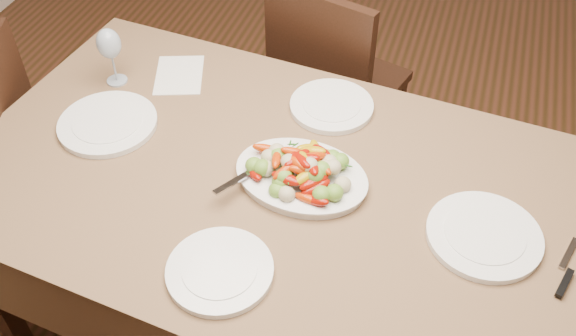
{
  "coord_description": "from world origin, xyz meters",
  "views": [
    {
      "loc": [
        0.14,
        -0.95,
        2.01
      ],
      "look_at": [
        -0.22,
        0.2,
        0.82
      ],
      "focal_mm": 40.0,
      "sensor_mm": 36.0,
      "label": 1
    }
  ],
  "objects_px": {
    "plate_far": "(332,106)",
    "plate_near": "(220,271)",
    "plate_left": "(108,124)",
    "wine_glass": "(111,55)",
    "plate_right": "(484,236)",
    "serving_platter": "(301,178)",
    "chair_far": "(341,83)",
    "dining_table": "(288,268)"
  },
  "relations": [
    {
      "from": "dining_table",
      "to": "serving_platter",
      "type": "height_order",
      "value": "serving_platter"
    },
    {
      "from": "chair_far",
      "to": "serving_platter",
      "type": "distance_m",
      "value": 0.88
    },
    {
      "from": "plate_right",
      "to": "plate_far",
      "type": "relative_size",
      "value": 1.12
    },
    {
      "from": "dining_table",
      "to": "plate_right",
      "type": "height_order",
      "value": "plate_right"
    },
    {
      "from": "chair_far",
      "to": "serving_platter",
      "type": "xyz_separation_m",
      "value": [
        0.08,
        -0.83,
        0.3
      ]
    },
    {
      "from": "wine_glass",
      "to": "chair_far",
      "type": "bearing_deg",
      "value": 43.33
    },
    {
      "from": "serving_platter",
      "to": "chair_far",
      "type": "bearing_deg",
      "value": 95.68
    },
    {
      "from": "chair_far",
      "to": "plate_far",
      "type": "bearing_deg",
      "value": 115.25
    },
    {
      "from": "serving_platter",
      "to": "plate_near",
      "type": "relative_size",
      "value": 1.38
    },
    {
      "from": "plate_near",
      "to": "dining_table",
      "type": "bearing_deg",
      "value": 78.83
    },
    {
      "from": "serving_platter",
      "to": "plate_right",
      "type": "distance_m",
      "value": 0.5
    },
    {
      "from": "plate_far",
      "to": "wine_glass",
      "type": "xyz_separation_m",
      "value": [
        -0.69,
        -0.08,
        0.09
      ]
    },
    {
      "from": "dining_table",
      "to": "chair_far",
      "type": "bearing_deg",
      "value": 93.45
    },
    {
      "from": "plate_left",
      "to": "wine_glass",
      "type": "height_order",
      "value": "wine_glass"
    },
    {
      "from": "wine_glass",
      "to": "plate_left",
      "type": "bearing_deg",
      "value": -68.58
    },
    {
      "from": "chair_far",
      "to": "plate_left",
      "type": "distance_m",
      "value": 0.99
    },
    {
      "from": "serving_platter",
      "to": "plate_near",
      "type": "bearing_deg",
      "value": -105.33
    },
    {
      "from": "serving_platter",
      "to": "plate_right",
      "type": "xyz_separation_m",
      "value": [
        0.49,
        -0.05,
        -0.0
      ]
    },
    {
      "from": "plate_left",
      "to": "chair_far",
      "type": "bearing_deg",
      "value": 55.77
    },
    {
      "from": "plate_near",
      "to": "plate_left",
      "type": "bearing_deg",
      "value": 142.56
    },
    {
      "from": "dining_table",
      "to": "plate_near",
      "type": "relative_size",
      "value": 7.13
    },
    {
      "from": "plate_far",
      "to": "plate_near",
      "type": "height_order",
      "value": "same"
    },
    {
      "from": "plate_right",
      "to": "plate_far",
      "type": "xyz_separation_m",
      "value": [
        -0.49,
        0.38,
        0.0
      ]
    },
    {
      "from": "wine_glass",
      "to": "serving_platter",
      "type": "bearing_deg",
      "value": -19.8
    },
    {
      "from": "plate_left",
      "to": "plate_right",
      "type": "distance_m",
      "value": 1.11
    },
    {
      "from": "plate_right",
      "to": "plate_near",
      "type": "bearing_deg",
      "value": -152.98
    },
    {
      "from": "dining_table",
      "to": "plate_left",
      "type": "xyz_separation_m",
      "value": [
        -0.58,
        0.07,
        0.39
      ]
    },
    {
      "from": "serving_platter",
      "to": "plate_right",
      "type": "height_order",
      "value": "serving_platter"
    },
    {
      "from": "plate_far",
      "to": "plate_near",
      "type": "bearing_deg",
      "value": -97.93
    },
    {
      "from": "serving_platter",
      "to": "wine_glass",
      "type": "relative_size",
      "value": 1.74
    },
    {
      "from": "dining_table",
      "to": "plate_near",
      "type": "distance_m",
      "value": 0.51
    },
    {
      "from": "serving_platter",
      "to": "plate_left",
      "type": "distance_m",
      "value": 0.62
    },
    {
      "from": "plate_left",
      "to": "plate_right",
      "type": "relative_size",
      "value": 1.02
    },
    {
      "from": "serving_platter",
      "to": "plate_far",
      "type": "distance_m",
      "value": 0.33
    },
    {
      "from": "serving_platter",
      "to": "plate_near",
      "type": "height_order",
      "value": "serving_platter"
    },
    {
      "from": "dining_table",
      "to": "plate_far",
      "type": "xyz_separation_m",
      "value": [
        0.03,
        0.35,
        0.39
      ]
    },
    {
      "from": "plate_near",
      "to": "wine_glass",
      "type": "distance_m",
      "value": 0.86
    },
    {
      "from": "plate_right",
      "to": "wine_glass",
      "type": "xyz_separation_m",
      "value": [
        -1.19,
        0.3,
        0.09
      ]
    },
    {
      "from": "plate_left",
      "to": "plate_far",
      "type": "distance_m",
      "value": 0.68
    },
    {
      "from": "chair_far",
      "to": "plate_far",
      "type": "relative_size",
      "value": 3.7
    },
    {
      "from": "chair_far",
      "to": "plate_left",
      "type": "height_order",
      "value": "chair_far"
    },
    {
      "from": "chair_far",
      "to": "wine_glass",
      "type": "distance_m",
      "value": 0.93
    }
  ]
}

